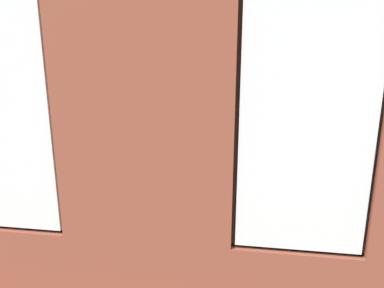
# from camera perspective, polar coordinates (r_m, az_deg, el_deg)

# --- Properties ---
(ground_plane) EXTENTS (6.92, 6.00, 0.10)m
(ground_plane) POSITION_cam_1_polar(r_m,az_deg,el_deg) (5.76, 0.34, -8.39)
(ground_plane) COLOR #99663D
(brick_wall_with_windows) EXTENTS (6.32, 0.30, 3.13)m
(brick_wall_with_windows) POSITION_cam_1_polar(r_m,az_deg,el_deg) (2.82, -7.42, -0.03)
(brick_wall_with_windows) COLOR brown
(brick_wall_with_windows) RESTS_ON ground_plane
(couch_by_window) EXTENTS (1.97, 0.87, 0.80)m
(couch_by_window) POSITION_cam_1_polar(r_m,az_deg,el_deg) (3.84, -1.76, -14.97)
(couch_by_window) COLOR black
(couch_by_window) RESTS_ON ground_plane
(couch_left) EXTENTS (0.87, 1.76, 0.80)m
(couch_left) POSITION_cam_1_polar(r_m,az_deg,el_deg) (5.93, 24.87, -5.21)
(couch_left) COLOR black
(couch_left) RESTS_ON ground_plane
(coffee_table) EXTENTS (1.33, 0.70, 0.43)m
(coffee_table) POSITION_cam_1_polar(r_m,az_deg,el_deg) (5.51, 1.16, -4.78)
(coffee_table) COLOR tan
(coffee_table) RESTS_ON ground_plane
(cup_ceramic) EXTENTS (0.09, 0.09, 0.11)m
(cup_ceramic) POSITION_cam_1_polar(r_m,az_deg,el_deg) (5.47, 1.16, -3.69)
(cup_ceramic) COLOR #4C4C51
(cup_ceramic) RESTS_ON coffee_table
(candle_jar) EXTENTS (0.08, 0.08, 0.10)m
(candle_jar) POSITION_cam_1_polar(r_m,az_deg,el_deg) (5.44, -3.15, -3.89)
(candle_jar) COLOR #B7333D
(candle_jar) RESTS_ON coffee_table
(table_plant_small) EXTENTS (0.13, 0.13, 0.21)m
(table_plant_small) POSITION_cam_1_polar(r_m,az_deg,el_deg) (5.35, 2.07, -3.51)
(table_plant_small) COLOR gray
(table_plant_small) RESTS_ON coffee_table
(remote_silver) EXTENTS (0.16, 0.15, 0.02)m
(remote_silver) POSITION_cam_1_polar(r_m,az_deg,el_deg) (5.57, 5.06, -3.87)
(remote_silver) COLOR #B2B2B7
(remote_silver) RESTS_ON coffee_table
(remote_black) EXTENTS (0.13, 0.17, 0.02)m
(remote_black) POSITION_cam_1_polar(r_m,az_deg,el_deg) (5.59, -0.41, -3.73)
(remote_black) COLOR black
(remote_black) RESTS_ON coffee_table
(media_console) EXTENTS (1.02, 0.42, 0.45)m
(media_console) POSITION_cam_1_polar(r_m,az_deg,el_deg) (6.61, -24.66, -4.11)
(media_console) COLOR black
(media_console) RESTS_ON ground_plane
(tv_flatscreen) EXTENTS (0.93, 0.20, 0.65)m
(tv_flatscreen) POSITION_cam_1_polar(r_m,az_deg,el_deg) (6.47, -25.18, 0.52)
(tv_flatscreen) COLOR black
(tv_flatscreen) RESTS_ON media_console
(potted_plant_near_tv) EXTENTS (0.58, 0.58, 0.90)m
(potted_plant_near_tv) POSITION_cam_1_polar(r_m,az_deg,el_deg) (5.45, -25.67, -4.12)
(potted_plant_near_tv) COLOR beige
(potted_plant_near_tv) RESTS_ON ground_plane
(potted_plant_corner_near_left) EXTENTS (0.83, 0.75, 1.11)m
(potted_plant_corner_near_left) POSITION_cam_1_polar(r_m,az_deg,el_deg) (7.64, 22.39, 1.06)
(potted_plant_corner_near_left) COLOR gray
(potted_plant_corner_near_left) RESTS_ON ground_plane
(potted_plant_mid_room_small) EXTENTS (0.24, 0.24, 0.47)m
(potted_plant_mid_room_small) POSITION_cam_1_polar(r_m,az_deg,el_deg) (6.34, 10.54, -3.07)
(potted_plant_mid_room_small) COLOR #9E5638
(potted_plant_mid_room_small) RESTS_ON ground_plane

